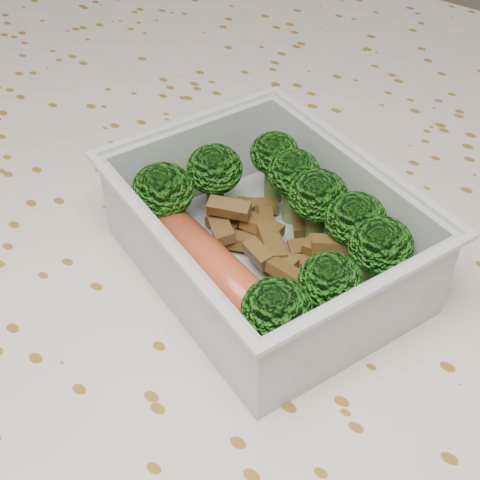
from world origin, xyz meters
The scene contains 6 objects.
dining_table centered at (0.00, 0.00, 0.67)m, with size 1.40×0.90×0.75m.
tablecloth centered at (0.00, 0.00, 0.72)m, with size 1.46×0.96×0.19m.
lunch_container centered at (0.01, 0.00, 0.78)m, with size 0.24×0.21×0.07m.
broccoli_florets centered at (0.01, 0.01, 0.80)m, with size 0.18×0.16×0.06m.
meat_pile centered at (0.01, 0.01, 0.77)m, with size 0.12×0.10×0.03m.
sausage centered at (0.00, -0.04, 0.78)m, with size 0.17×0.07×0.03m.
Camera 1 is at (0.18, -0.27, 1.08)m, focal length 50.00 mm.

